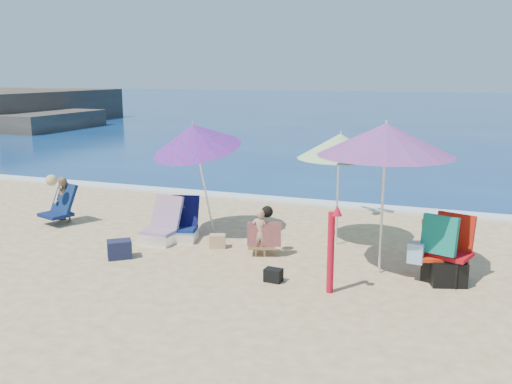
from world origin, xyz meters
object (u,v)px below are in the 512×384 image
(umbrella_blue, at_px, (195,137))
(furled_umbrella, at_px, (332,245))
(camp_chair_right, at_px, (444,257))
(person_center, at_px, (262,233))
(umbrella_turquoise, at_px, (386,140))
(chair_rainbow, at_px, (161,230))
(person_left, at_px, (62,200))
(camp_chair_left, at_px, (444,265))
(umbrella_striped, at_px, (340,146))
(chair_navy, at_px, (182,228))

(umbrella_blue, relative_size, furled_umbrella, 1.77)
(camp_chair_right, xyz_separation_m, person_center, (-2.84, 0.17, 0.03))
(umbrella_turquoise, distance_m, chair_rainbow, 4.28)
(umbrella_blue, bearing_deg, person_left, -177.06)
(furled_umbrella, height_order, chair_rainbow, furled_umbrella)
(umbrella_turquoise, xyz_separation_m, furled_umbrella, (-0.51, -1.06, -1.32))
(camp_chair_left, height_order, person_center, camp_chair_left)
(umbrella_blue, xyz_separation_m, camp_chair_right, (4.38, -0.88, -1.46))
(camp_chair_left, bearing_deg, furled_umbrella, -146.59)
(umbrella_blue, height_order, chair_rainbow, umbrella_blue)
(umbrella_striped, xyz_separation_m, camp_chair_left, (1.84, -1.34, -1.47))
(camp_chair_right, bearing_deg, umbrella_striped, 144.78)
(chair_navy, height_order, person_left, person_left)
(furled_umbrella, bearing_deg, person_center, 140.50)
(furled_umbrella, distance_m, person_left, 6.12)
(furled_umbrella, bearing_deg, chair_rainbow, 159.23)
(chair_rainbow, distance_m, camp_chair_right, 4.80)
(umbrella_turquoise, bearing_deg, camp_chair_right, -4.17)
(umbrella_striped, bearing_deg, camp_chair_left, -36.06)
(camp_chair_left, relative_size, person_center, 1.08)
(umbrella_blue, distance_m, person_left, 3.22)
(camp_chair_left, bearing_deg, umbrella_turquoise, 172.97)
(umbrella_blue, bearing_deg, chair_rainbow, -124.35)
(chair_rainbow, xyz_separation_m, person_left, (-2.50, 0.45, 0.26))
(umbrella_turquoise, height_order, camp_chair_left, umbrella_turquoise)
(person_left, bearing_deg, camp_chair_right, -5.73)
(furled_umbrella, distance_m, chair_rainbow, 3.63)
(umbrella_blue, distance_m, chair_navy, 1.66)
(furled_umbrella, bearing_deg, umbrella_striped, 99.93)
(furled_umbrella, relative_size, chair_rainbow, 1.60)
(umbrella_blue, bearing_deg, chair_navy, -113.96)
(chair_navy, xyz_separation_m, camp_chair_right, (4.52, -0.56, 0.17))
(umbrella_striped, height_order, umbrella_blue, umbrella_blue)
(person_center, height_order, person_left, person_left)
(umbrella_turquoise, distance_m, chair_navy, 4.07)
(chair_rainbow, bearing_deg, chair_navy, 46.43)
(furled_umbrella, bearing_deg, camp_chair_right, 34.90)
(umbrella_striped, relative_size, chair_navy, 2.40)
(camp_chair_left, relative_size, camp_chair_right, 0.86)
(furled_umbrella, height_order, person_left, furled_umbrella)
(umbrella_striped, bearing_deg, chair_navy, -164.83)
(camp_chair_left, height_order, person_left, person_left)
(umbrella_turquoise, xyz_separation_m, chair_rainbow, (-3.88, 0.21, -1.81))
(chair_rainbow, distance_m, person_left, 2.55)
(umbrella_striped, distance_m, chair_rainbow, 3.48)
(umbrella_blue, bearing_deg, umbrella_turquoise, -13.23)
(furled_umbrella, height_order, chair_navy, furled_umbrella)
(umbrella_striped, xyz_separation_m, person_center, (-1.01, -1.12, -1.34))
(umbrella_striped, xyz_separation_m, chair_navy, (-2.69, -0.73, -1.53))
(umbrella_blue, relative_size, chair_rainbow, 2.83)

